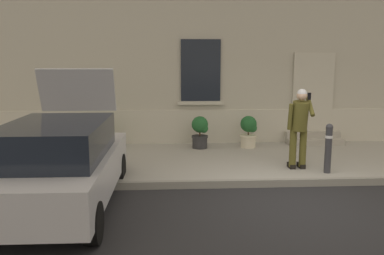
# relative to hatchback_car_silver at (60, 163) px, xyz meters

# --- Properties ---
(ground_plane) EXTENTS (80.00, 80.00, 0.00)m
(ground_plane) POSITION_rel_hatchback_car_silver_xyz_m (4.03, 0.03, -0.80)
(ground_plane) COLOR #232326
(sidewalk) EXTENTS (24.00, 3.60, 0.15)m
(sidewalk) POSITION_rel_hatchback_car_silver_xyz_m (4.03, 2.83, -0.72)
(sidewalk) COLOR #99968E
(sidewalk) RESTS_ON ground
(curb_edge) EXTENTS (24.00, 0.12, 0.15)m
(curb_edge) POSITION_rel_hatchback_car_silver_xyz_m (4.03, 0.97, -0.72)
(curb_edge) COLOR gray
(curb_edge) RESTS_ON ground
(building_facade) EXTENTS (24.00, 1.52, 7.50)m
(building_facade) POSITION_rel_hatchback_car_silver_xyz_m (4.04, 5.32, 2.93)
(building_facade) COLOR #B2AD9E
(building_facade) RESTS_ON ground
(entrance_stoop) EXTENTS (1.55, 0.64, 0.32)m
(entrance_stoop) POSITION_rel_hatchback_car_silver_xyz_m (5.92, 4.36, -0.52)
(entrance_stoop) COLOR #9E998E
(entrance_stoop) RESTS_ON sidewalk
(hatchback_car_silver) EXTENTS (1.82, 4.08, 2.34)m
(hatchback_car_silver) POSITION_rel_hatchback_car_silver_xyz_m (0.00, 0.00, 0.00)
(hatchback_car_silver) COLOR #B7B7BF
(hatchback_car_silver) RESTS_ON ground
(bollard_near_person) EXTENTS (0.15, 0.15, 1.04)m
(bollard_near_person) POSITION_rel_hatchback_car_silver_xyz_m (5.14, 1.38, -0.09)
(bollard_near_person) COLOR #333338
(bollard_near_person) RESTS_ON sidewalk
(person_on_phone) EXTENTS (0.51, 0.49, 1.75)m
(person_on_phone) POSITION_rel_hatchback_car_silver_xyz_m (4.61, 1.70, 0.35)
(person_on_phone) COLOR #514C1E
(person_on_phone) RESTS_ON sidewalk
(planter_olive) EXTENTS (0.44, 0.44, 0.86)m
(planter_olive) POSITION_rel_hatchback_car_silver_xyz_m (0.07, 3.99, -0.19)
(planter_olive) COLOR #606B38
(planter_olive) RESTS_ON sidewalk
(planter_charcoal) EXTENTS (0.44, 0.44, 0.86)m
(planter_charcoal) POSITION_rel_hatchback_car_silver_xyz_m (2.66, 3.93, -0.19)
(planter_charcoal) COLOR #2D2D30
(planter_charcoal) RESTS_ON sidewalk
(planter_cream) EXTENTS (0.44, 0.44, 0.86)m
(planter_cream) POSITION_rel_hatchback_car_silver_xyz_m (3.97, 3.93, -0.19)
(planter_cream) COLOR beige
(planter_cream) RESTS_ON sidewalk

